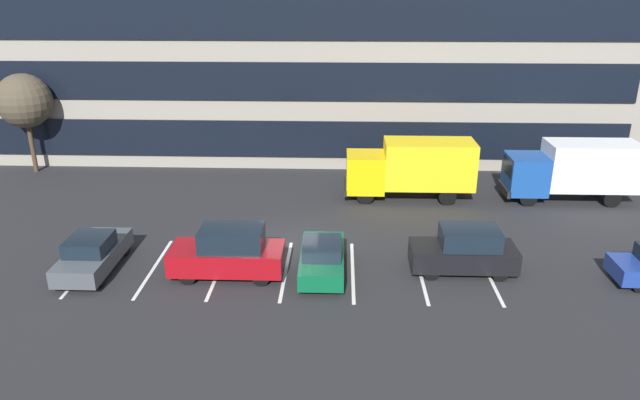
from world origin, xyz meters
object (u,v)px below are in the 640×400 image
object	(u,v)px
suv_maroon	(229,253)
box_truck_yellow_all	(412,166)
sedan_forest	(322,257)
bare_tree	(24,101)
box_truck_blue	(574,168)
suv_black	(465,251)
sedan_charcoal	(93,254)

from	to	relation	value
suv_maroon	box_truck_yellow_all	bearing A→B (deg)	47.92
sedan_forest	bare_tree	bearing A→B (deg)	144.94
box_truck_blue	box_truck_yellow_all	xyz separation A→B (m)	(-8.72, 0.01, 0.00)
suv_black	sedan_charcoal	bearing A→B (deg)	-178.38
sedan_charcoal	suv_black	world-z (taller)	suv_black
box_truck_yellow_all	suv_black	xyz separation A→B (m)	(1.25, -8.68, -0.89)
box_truck_yellow_all	bare_tree	bearing A→B (deg)	170.35
box_truck_blue	box_truck_yellow_all	bearing A→B (deg)	179.96
suv_maroon	suv_black	bearing A→B (deg)	3.88
box_truck_blue	sedan_forest	xyz separation A→B (m)	(-13.34, -9.06, -1.12)
suv_maroon	bare_tree	xyz separation A→B (m)	(-14.72, 13.28, 3.48)
box_truck_yellow_all	sedan_charcoal	distance (m)	16.89
bare_tree	suv_maroon	bearing A→B (deg)	-42.06
box_truck_yellow_all	sedan_charcoal	bearing A→B (deg)	-147.24
sedan_charcoal	sedan_forest	distance (m)	9.55
box_truck_blue	suv_maroon	xyz separation A→B (m)	(-17.15, -9.34, -0.83)
box_truck_yellow_all	sedan_forest	xyz separation A→B (m)	(-4.62, -9.07, -1.12)
suv_black	sedan_forest	distance (m)	5.89
suv_maroon	sedan_charcoal	bearing A→B (deg)	177.78
box_truck_blue	box_truck_yellow_all	distance (m)	8.72
box_truck_yellow_all	bare_tree	world-z (taller)	bare_tree
sedan_charcoal	suv_black	bearing A→B (deg)	1.62
box_truck_blue	sedan_charcoal	xyz separation A→B (m)	(-22.89, -9.11, -1.09)
box_truck_yellow_all	suv_black	distance (m)	8.82
box_truck_blue	bare_tree	xyz separation A→B (m)	(-31.87, 3.95, 2.65)
box_truck_yellow_all	suv_black	size ratio (longest dim) A/B	1.63
suv_black	sedan_forest	xyz separation A→B (m)	(-5.87, -0.38, -0.22)
box_truck_yellow_all	suv_maroon	size ratio (longest dim) A/B	1.53
box_truck_blue	suv_maroon	distance (m)	19.55
box_truck_blue	bare_tree	world-z (taller)	bare_tree
suv_black	box_truck_blue	bearing A→B (deg)	49.28
box_truck_yellow_all	sedan_charcoal	xyz separation A→B (m)	(-14.17, -9.12, -1.09)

